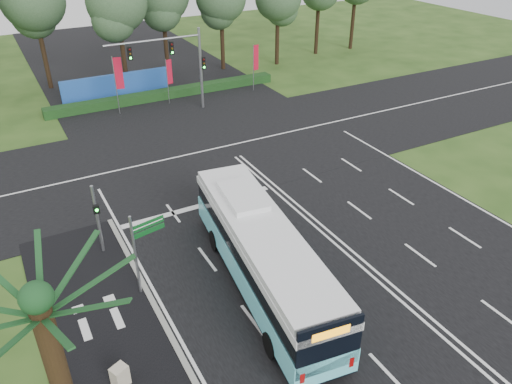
% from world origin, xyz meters
% --- Properties ---
extents(ground, '(120.00, 120.00, 0.00)m').
position_xyz_m(ground, '(0.00, 0.00, 0.00)').
color(ground, '#274517').
rests_on(ground, ground).
extents(road_main, '(20.00, 120.00, 0.04)m').
position_xyz_m(road_main, '(0.00, 0.00, 0.02)').
color(road_main, black).
rests_on(road_main, ground).
extents(road_cross, '(120.00, 14.00, 0.05)m').
position_xyz_m(road_cross, '(0.00, 12.00, 0.03)').
color(road_cross, black).
rests_on(road_cross, ground).
extents(bike_path, '(5.00, 18.00, 0.06)m').
position_xyz_m(bike_path, '(-12.50, -3.00, 0.03)').
color(bike_path, black).
rests_on(bike_path, ground).
extents(kerb_strip, '(0.25, 18.00, 0.12)m').
position_xyz_m(kerb_strip, '(-10.10, -3.00, 0.06)').
color(kerb_strip, gray).
rests_on(kerb_strip, ground).
extents(city_bus, '(4.32, 13.08, 3.69)m').
position_xyz_m(city_bus, '(-5.08, -3.13, 1.86)').
color(city_bus, '#6AE8F5').
rests_on(city_bus, ground).
extents(pedestrian_signal, '(0.34, 0.44, 3.97)m').
position_xyz_m(pedestrian_signal, '(-11.11, 3.25, 2.17)').
color(pedestrian_signal, gray).
rests_on(pedestrian_signal, ground).
extents(street_sign, '(1.64, 0.42, 4.27)m').
position_xyz_m(street_sign, '(-10.01, -0.71, 2.67)').
color(street_sign, gray).
rests_on(street_sign, ground).
extents(utility_cabinet, '(0.73, 0.68, 0.98)m').
position_xyz_m(utility_cabinet, '(-12.59, -5.55, 0.49)').
color(utility_cabinet, beige).
rests_on(utility_cabinet, ground).
extents(banner_flag_left, '(0.74, 0.17, 5.02)m').
position_xyz_m(banner_flag_left, '(-4.74, 22.46, 3.25)').
color(banner_flag_left, gray).
rests_on(banner_flag_left, ground).
extents(banner_flag_mid, '(0.59, 0.20, 4.09)m').
position_xyz_m(banner_flag_mid, '(-0.09, 22.96, 2.68)').
color(banner_flag_mid, gray).
rests_on(banner_flag_mid, ground).
extents(banner_flag_right, '(0.65, 0.19, 4.47)m').
position_xyz_m(banner_flag_right, '(8.46, 22.53, 2.92)').
color(banner_flag_right, gray).
rests_on(banner_flag_right, ground).
extents(palm_tree, '(3.20, 3.20, 7.65)m').
position_xyz_m(palm_tree, '(-14.50, -8.00, 6.44)').
color(palm_tree, '#382614').
rests_on(palm_tree, ground).
extents(traffic_light_gantry, '(8.41, 0.28, 7.00)m').
position_xyz_m(traffic_light_gantry, '(0.21, 20.50, 4.66)').
color(traffic_light_gantry, gray).
rests_on(traffic_light_gantry, ground).
extents(hedge, '(22.00, 1.20, 0.80)m').
position_xyz_m(hedge, '(0.00, 24.50, 0.40)').
color(hedge, '#143312').
rests_on(hedge, ground).
extents(blue_hoarding, '(10.00, 0.30, 2.20)m').
position_xyz_m(blue_hoarding, '(-4.00, 27.00, 1.10)').
color(blue_hoarding, '#1E4EA6').
rests_on(blue_hoarding, ground).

